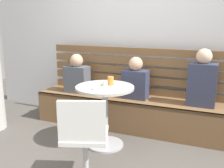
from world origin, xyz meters
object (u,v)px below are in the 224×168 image
object	(u,v)px
cafe_table	(105,105)
booth_bench	(130,113)
person_child_left	(77,76)
person_child_middle	(135,80)
cup_tumbler_orange	(111,81)
person_adult	(202,81)
cup_espresso_small	(105,84)
white_chair	(84,139)
plate_small	(99,88)

from	to	relation	value
cafe_table	booth_bench	bearing A→B (deg)	81.35
person_child_left	person_child_middle	size ratio (longest dim) A/B	1.00
person_child_left	cup_tumbler_orange	xyz separation A→B (m)	(0.76, -0.54, 0.10)
person_adult	cup_espresso_small	size ratio (longest dim) A/B	12.74
white_chair	person_child_middle	distance (m)	1.48
person_adult	plate_small	size ratio (longest dim) A/B	4.20
person_adult	cup_espresso_small	xyz separation A→B (m)	(-1.03, -0.63, 0.01)
cafe_table	cup_tumbler_orange	bearing A→B (deg)	68.18
booth_bench	cup_espresso_small	distance (m)	0.83
white_chair	cup_tumbler_orange	xyz separation A→B (m)	(-0.12, 0.90, 0.33)
cafe_table	person_child_middle	bearing A→B (deg)	75.95
white_chair	cup_espresso_small	bearing A→B (deg)	101.18
person_child_left	white_chair	bearing A→B (deg)	-58.40
white_chair	plate_small	size ratio (longest dim) A/B	5.00
person_child_middle	booth_bench	bearing A→B (deg)	-167.61
person_child_middle	cup_espresso_small	world-z (taller)	person_child_middle
booth_bench	cafe_table	bearing A→B (deg)	-98.65
plate_small	cafe_table	bearing A→B (deg)	86.06
person_adult	cafe_table	bearing A→B (deg)	-147.35
person_adult	person_child_left	size ratio (longest dim) A/B	1.26
person_child_left	plate_small	distance (m)	1.05
person_child_left	cup_espresso_small	distance (m)	0.95
plate_small	cup_tumbler_orange	bearing A→B (deg)	78.62
plate_small	person_adult	bearing A→B (deg)	37.35
cafe_table	white_chair	xyz separation A→B (m)	(0.16, -0.81, -0.05)
person_child_left	person_child_middle	xyz separation A→B (m)	(0.89, 0.02, 0.00)
cafe_table	cup_tumbler_orange	distance (m)	0.29
white_chair	cup_espresso_small	xyz separation A→B (m)	(-0.16, 0.83, 0.30)
person_adult	plate_small	world-z (taller)	person_adult
cafe_table	person_adult	size ratio (longest dim) A/B	1.04
cup_tumbler_orange	person_adult	bearing A→B (deg)	29.87
person_child_middle	person_child_left	bearing A→B (deg)	-178.50
person_child_left	person_child_middle	world-z (taller)	person_child_middle
white_chair	plate_small	distance (m)	0.75
person_child_middle	cup_espresso_small	size ratio (longest dim) A/B	10.14
booth_bench	person_child_middle	size ratio (longest dim) A/B	4.75
plate_small	booth_bench	bearing A→B (deg)	82.15
person_child_middle	plate_small	bearing A→B (deg)	-102.39
person_child_left	plate_small	xyz separation A→B (m)	(0.72, -0.76, 0.06)
white_chair	cup_tumbler_orange	bearing A→B (deg)	97.74
booth_bench	cup_tumbler_orange	size ratio (longest dim) A/B	27.00
person_adult	plate_small	xyz separation A→B (m)	(-1.03, -0.79, -0.01)
cup_tumbler_orange	person_child_left	bearing A→B (deg)	144.69
person_adult	person_child_middle	size ratio (longest dim) A/B	1.26
booth_bench	person_adult	size ratio (longest dim) A/B	3.78
cafe_table	white_chair	bearing A→B (deg)	-79.02
cafe_table	person_adult	distance (m)	1.24
cup_tumbler_orange	plate_small	world-z (taller)	cup_tumbler_orange
person_adult	cup_espresso_small	distance (m)	1.21
person_child_left	plate_small	world-z (taller)	person_child_left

